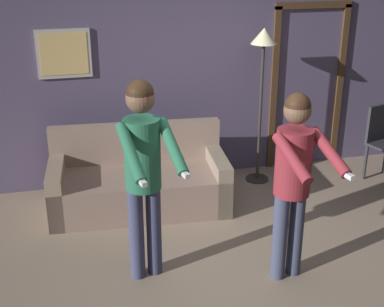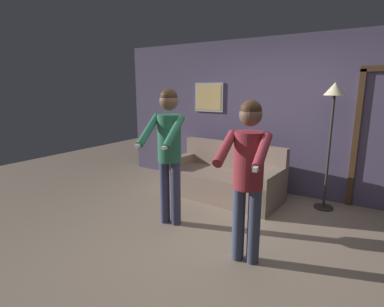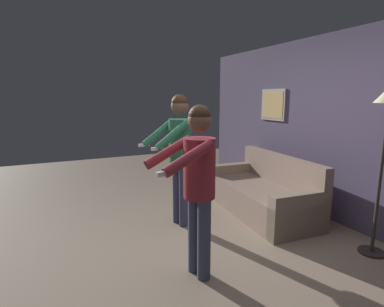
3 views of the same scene
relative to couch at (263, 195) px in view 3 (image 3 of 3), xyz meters
The scene contains 5 objects.
ground_plane 1.57m from the couch, 63.04° to the right, with size 12.00×12.00×0.00m, color gray.
back_wall_assembly 1.44m from the couch, 45.73° to the left, with size 6.40×0.10×2.60m.
couch is the anchor object (origin of this frame).
person_standing_left 1.54m from the couch, 96.17° to the right, with size 0.51×0.70×1.77m.
person_standing_right 2.07m from the couch, 57.21° to the right, with size 0.50×0.66×1.67m.
Camera 3 is at (2.76, -1.46, 1.73)m, focal length 28.00 mm.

